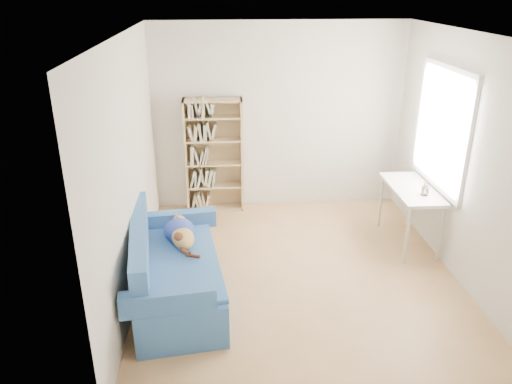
% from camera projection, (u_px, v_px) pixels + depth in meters
% --- Properties ---
extents(ground, '(4.00, 4.00, 0.00)m').
position_uv_depth(ground, '(298.00, 274.00, 5.64)').
color(ground, '#AF814F').
rests_on(ground, ground).
extents(room_shell, '(3.54, 4.04, 2.62)m').
position_uv_depth(room_shell, '(312.00, 133.00, 5.04)').
color(room_shell, silver).
rests_on(room_shell, ground).
extents(sofa, '(1.05, 1.85, 0.86)m').
position_uv_depth(sofa, '(172.00, 271.00, 5.09)').
color(sofa, '#265089').
rests_on(sofa, ground).
extents(bookshelf, '(0.80, 0.25, 1.61)m').
position_uv_depth(bookshelf, '(214.00, 160.00, 6.99)').
color(bookshelf, tan).
rests_on(bookshelf, ground).
extents(desk, '(0.50, 1.08, 0.75)m').
position_uv_depth(desk, '(411.00, 194.00, 6.08)').
color(desk, white).
rests_on(desk, ground).
extents(pen_cup, '(0.09, 0.09, 0.17)m').
position_uv_depth(pen_cup, '(425.00, 190.00, 5.81)').
color(pen_cup, white).
rests_on(pen_cup, desk).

